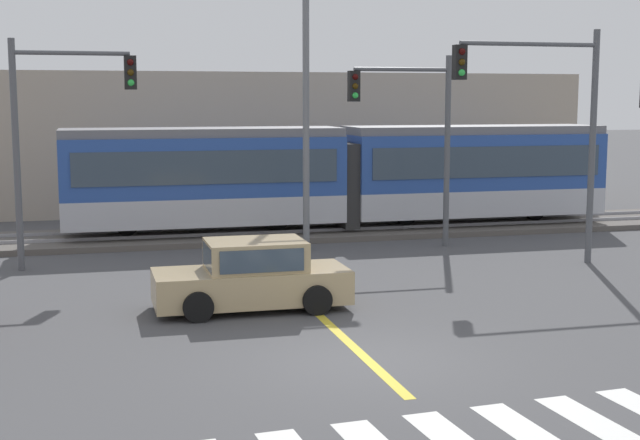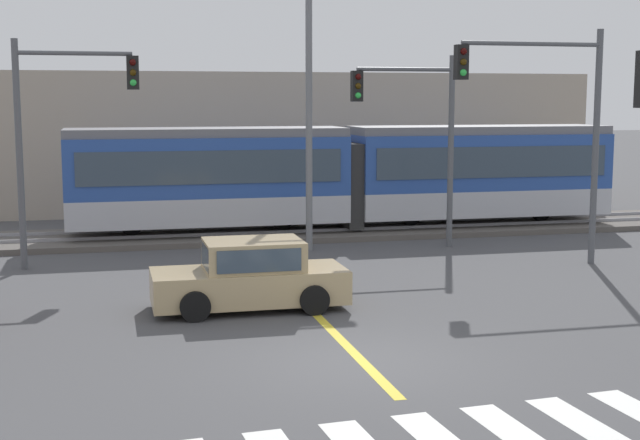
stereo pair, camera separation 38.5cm
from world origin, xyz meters
name	(u,v)px [view 1 (the left image)]	position (x,y,z in m)	size (l,w,h in m)	color
ground_plane	(369,361)	(0.00, 0.00, 0.00)	(200.00, 200.00, 0.00)	#474749
track_bed	(235,234)	(0.00, 14.50, 0.09)	(120.00, 4.00, 0.18)	#56514C
rail_near	(238,233)	(0.00, 13.78, 0.23)	(120.00, 0.08, 0.10)	#939399
rail_far	(231,227)	(0.00, 15.22, 0.23)	(120.00, 0.08, 0.10)	#939399
light_rail_tram	(343,173)	(3.75, 14.49, 2.05)	(18.50, 2.64, 3.43)	#B7BAC1
crosswalk_stripe_6	(537,439)	(1.10, -4.02, 0.00)	(0.56, 2.80, 0.01)	silver
crosswalk_stripe_7	(606,429)	(2.19, -3.95, 0.00)	(0.56, 2.80, 0.01)	silver
lane_centre_line	(300,297)	(0.00, 5.20, 0.00)	(0.20, 14.60, 0.01)	gold
sedan_crossing	(252,278)	(-1.27, 4.33, 0.70)	(4.20, 1.93, 1.52)	tan
traffic_light_far_left	(57,119)	(-5.39, 10.26, 4.03)	(3.25, 0.38, 6.11)	#515459
traffic_light_mid_right	(548,109)	(7.45, 7.44, 4.27)	(4.25, 0.38, 6.41)	#515459
traffic_light_far_right	(414,122)	(4.96, 11.00, 3.84)	(3.25, 0.38, 5.85)	#515459
street_lamp_centre	(314,86)	(1.93, 11.36, 4.93)	(2.55, 0.28, 8.60)	slate
building_backdrop_far	(263,140)	(2.69, 23.28, 2.80)	(26.60, 6.00, 5.59)	tan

